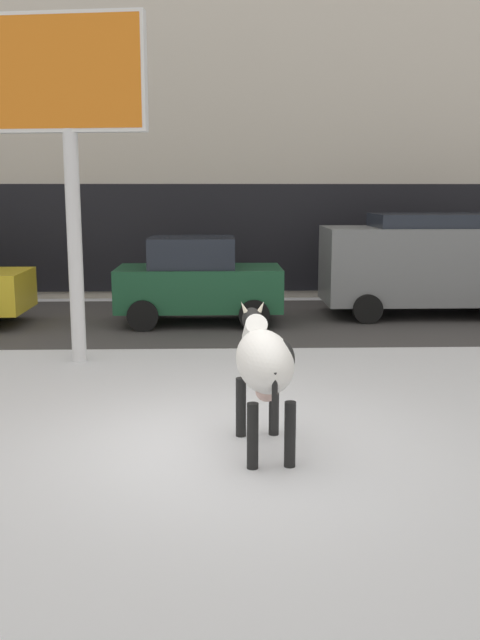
% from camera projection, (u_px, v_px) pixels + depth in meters
% --- Properties ---
extents(ground_plane, '(120.00, 120.00, 0.00)m').
position_uv_depth(ground_plane, '(227.00, 443.00, 7.99)').
color(ground_plane, white).
extents(road_strip, '(60.00, 5.60, 0.01)m').
position_uv_depth(road_strip, '(223.00, 320.00, 15.51)').
color(road_strip, '#423F3F').
rests_on(road_strip, ground).
extents(building_facade, '(44.00, 6.10, 13.00)m').
position_uv_depth(building_facade, '(220.00, 64.00, 20.54)').
color(building_facade, beige).
rests_on(building_facade, ground).
extents(cow_holstein, '(0.73, 1.92, 1.54)m').
position_uv_depth(cow_holstein, '(265.00, 361.00, 7.64)').
color(cow_holstein, silver).
rests_on(cow_holstein, ground).
extents(billboard, '(2.52, 0.56, 5.56)m').
position_uv_depth(billboard, '(68.00, 95.00, 11.04)').
color(billboard, silver).
rests_on(billboard, ground).
extents(car_darkgreen_hatchback, '(3.51, 1.93, 1.86)m').
position_uv_depth(car_darkgreen_hatchback, '(198.00, 281.00, 15.04)').
color(car_darkgreen_hatchback, '#194C2D').
rests_on(car_darkgreen_hatchback, ground).
extents(car_grey_van, '(4.61, 2.13, 2.32)m').
position_uv_depth(car_grey_van, '(426.00, 262.00, 15.93)').
color(car_grey_van, slate).
rests_on(car_grey_van, ground).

